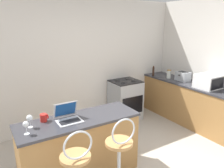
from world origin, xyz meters
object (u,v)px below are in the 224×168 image
at_px(stove_range, 125,100).
at_px(bar_stool_far, 120,158).
at_px(wine_glass_tall, 26,125).
at_px(wine_glass_short, 30,118).
at_px(storage_jar, 169,74).
at_px(mug_red, 44,118).
at_px(laptop, 68,116).
at_px(microwave, 210,81).
at_px(toaster, 183,76).
at_px(pepper_mill, 153,71).

bearing_deg(stove_range, bar_stool_far, -126.58).
height_order(wine_glass_tall, wine_glass_short, wine_glass_short).
bearing_deg(storage_jar, mug_red, -165.17).
bearing_deg(laptop, microwave, -0.55).
xyz_separation_m(toaster, mug_red, (-3.17, -0.50, -0.05)).
bearing_deg(microwave, stove_range, 130.49).
relative_size(laptop, storage_jar, 1.59).
relative_size(microwave, mug_red, 4.96).
bearing_deg(pepper_mill, wine_glass_short, -157.80).
xyz_separation_m(stove_range, mug_red, (-2.08, -1.13, 0.49)).
relative_size(microwave, stove_range, 0.58).
bearing_deg(microwave, storage_jar, 96.95).
relative_size(stove_range, wine_glass_short, 5.48).
bearing_deg(wine_glass_short, wine_glass_tall, -114.70).
height_order(bar_stool_far, stove_range, bar_stool_far).
bearing_deg(pepper_mill, microwave, -79.05).
bearing_deg(wine_glass_short, mug_red, 25.40).
distance_m(laptop, pepper_mill, 2.94).
bearing_deg(pepper_mill, toaster, -69.58).
bearing_deg(mug_red, bar_stool_far, -46.16).
height_order(storage_jar, wine_glass_short, storage_jar).
bearing_deg(toaster, stove_range, 149.93).
distance_m(wine_glass_tall, storage_jar, 3.48).
xyz_separation_m(bar_stool_far, toaster, (2.47, 1.22, 0.47)).
xyz_separation_m(storage_jar, wine_glass_short, (-3.24, -0.90, 0.02)).
distance_m(laptop, mug_red, 0.31).
bearing_deg(microwave, mug_red, 177.21).
relative_size(bar_stool_far, storage_jar, 5.42).
xyz_separation_m(microwave, storage_jar, (-0.12, 0.96, -0.03)).
xyz_separation_m(stove_range, wine_glass_tall, (-2.33, -1.37, 0.56)).
distance_m(laptop, wine_glass_tall, 0.55).
bearing_deg(microwave, toaster, 90.41).
height_order(wine_glass_tall, storage_jar, storage_jar).
distance_m(bar_stool_far, microwave, 2.59).
height_order(laptop, storage_jar, laptop).
relative_size(bar_stool_far, laptop, 3.41).
bearing_deg(mug_red, wine_glass_short, -154.60).
xyz_separation_m(laptop, microwave, (2.90, -0.03, 0.07)).
height_order(bar_stool_far, mug_red, bar_stool_far).
relative_size(pepper_mill, storage_jar, 1.23).
distance_m(pepper_mill, mug_red, 3.15).
bearing_deg(wine_glass_short, microwave, -1.12).
height_order(microwave, pepper_mill, microwave).
bearing_deg(storage_jar, microwave, -83.05).
height_order(wine_glass_tall, pepper_mill, pepper_mill).
bearing_deg(toaster, laptop, -167.80).
height_order(stove_range, storage_jar, storage_jar).
height_order(laptop, wine_glass_tall, laptop).
bearing_deg(wine_glass_short, laptop, -4.72).
bearing_deg(wine_glass_tall, bar_stool_far, -26.79).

